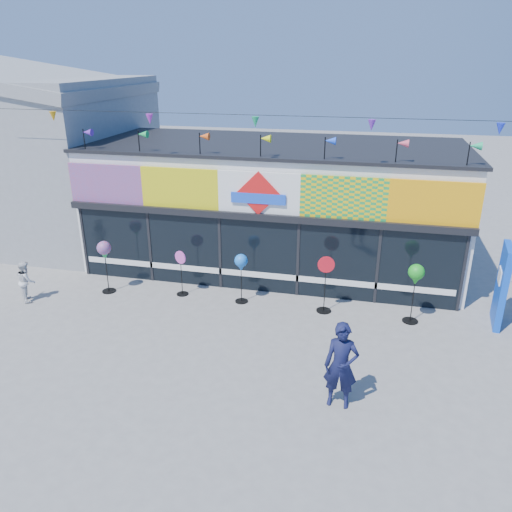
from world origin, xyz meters
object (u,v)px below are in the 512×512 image
(blue_sign, at_px, (502,286))
(spinner_0, at_px, (104,252))
(spinner_3, at_px, (325,283))
(spinner_2, at_px, (241,264))
(spinner_1, at_px, (181,272))
(child, at_px, (26,281))
(adult_man, at_px, (341,366))
(spinner_4, at_px, (416,276))

(blue_sign, relative_size, spinner_0, 1.36)
(blue_sign, relative_size, spinner_3, 1.34)
(spinner_0, relative_size, spinner_2, 1.09)
(spinner_2, relative_size, spinner_3, 0.90)
(spinner_0, height_order, spinner_3, spinner_3)
(spinner_0, relative_size, spinner_1, 1.16)
(spinner_0, distance_m, child, 2.38)
(adult_man, relative_size, child, 1.54)
(spinner_2, relative_size, child, 1.23)
(spinner_2, height_order, spinner_3, spinner_3)
(spinner_2, relative_size, spinner_4, 0.89)
(child, bearing_deg, spinner_1, -112.06)
(child, bearing_deg, spinner_2, -117.76)
(spinner_0, bearing_deg, spinner_1, 7.95)
(spinner_0, relative_size, adult_man, 0.87)
(blue_sign, xyz_separation_m, child, (-13.19, -1.59, -0.51))
(spinner_1, bearing_deg, spinner_0, -172.05)
(adult_man, bearing_deg, child, 165.06)
(blue_sign, distance_m, spinner_4, 2.27)
(spinner_3, bearing_deg, blue_sign, 4.31)
(blue_sign, xyz_separation_m, spinner_4, (-2.22, -0.42, 0.23))
(spinner_0, bearing_deg, child, -152.86)
(blue_sign, distance_m, child, 13.29)
(spinner_0, bearing_deg, spinner_3, 1.79)
(spinner_0, bearing_deg, adult_man, -27.70)
(spinner_2, bearing_deg, child, -168.20)
(spinner_2, distance_m, spinner_4, 4.79)
(spinner_4, bearing_deg, spinner_0, -179.15)
(blue_sign, height_order, child, blue_sign)
(spinner_3, xyz_separation_m, adult_man, (0.71, -4.03, 0.06))
(spinner_3, distance_m, child, 8.70)
(child, bearing_deg, blue_sign, -122.68)
(spinner_3, bearing_deg, spinner_2, 178.91)
(spinner_1, xyz_separation_m, spinner_2, (1.87, -0.07, 0.45))
(spinner_2, xyz_separation_m, adult_man, (3.14, -4.08, -0.26))
(blue_sign, bearing_deg, spinner_0, -170.20)
(spinner_4, distance_m, child, 11.05)
(spinner_3, bearing_deg, spinner_4, -1.74)
(blue_sign, height_order, spinner_0, blue_sign)
(blue_sign, bearing_deg, spinner_1, -171.52)
(spinner_0, bearing_deg, spinner_2, 3.47)
(blue_sign, xyz_separation_m, spinner_1, (-8.88, -0.23, -0.38))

